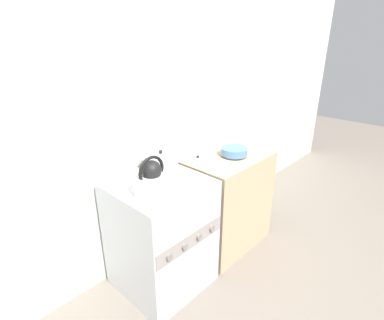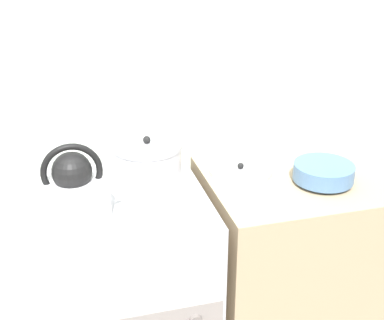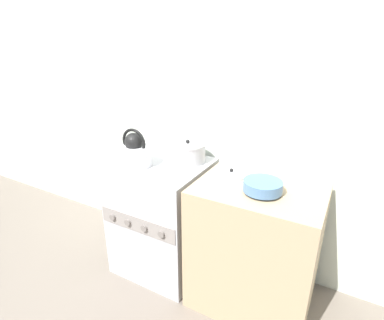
% 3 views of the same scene
% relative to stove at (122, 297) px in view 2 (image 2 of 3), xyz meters
% --- Properties ---
extents(wall_back, '(7.00, 0.06, 2.50)m').
position_rel_stove_xyz_m(wall_back, '(0.00, 0.37, 0.83)').
color(wall_back, silver).
rests_on(wall_back, ground_plane).
extents(stove, '(0.61, 0.61, 0.84)m').
position_rel_stove_xyz_m(stove, '(0.00, 0.00, 0.00)').
color(stove, '#B2B2B7').
rests_on(stove, ground_plane).
extents(counter, '(0.74, 0.57, 0.84)m').
position_rel_stove_xyz_m(counter, '(0.71, -0.01, -0.00)').
color(counter, tan).
rests_on(counter, ground_plane).
extents(kettle, '(0.27, 0.22, 0.26)m').
position_rel_stove_xyz_m(kettle, '(-0.14, -0.11, 0.51)').
color(kettle, silver).
rests_on(kettle, stove).
extents(cooking_pot, '(0.25, 0.25, 0.16)m').
position_rel_stove_xyz_m(cooking_pot, '(0.14, 0.13, 0.49)').
color(cooking_pot, '#B2B2B7').
rests_on(cooking_pot, stove).
extents(enamel_bowl, '(0.22, 0.22, 0.07)m').
position_rel_stove_xyz_m(enamel_bowl, '(0.74, -0.08, 0.46)').
color(enamel_bowl, '#4C729E').
rests_on(enamel_bowl, counter).
extents(loose_pot_lid, '(0.24, 0.24, 0.03)m').
position_rel_stove_xyz_m(loose_pot_lid, '(0.48, 0.09, 0.42)').
color(loose_pot_lid, '#B2B2B7').
rests_on(loose_pot_lid, counter).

